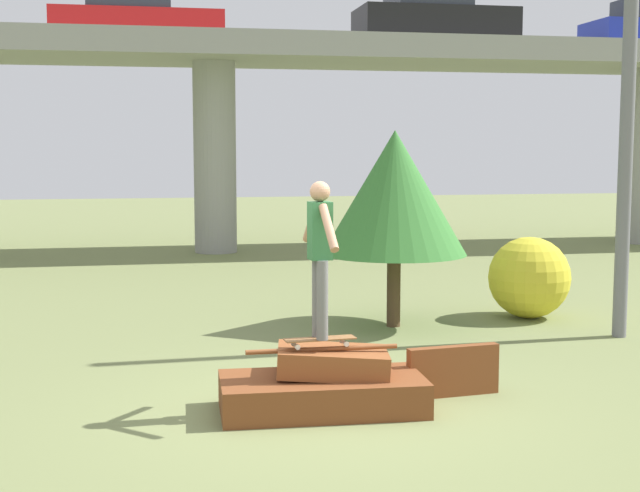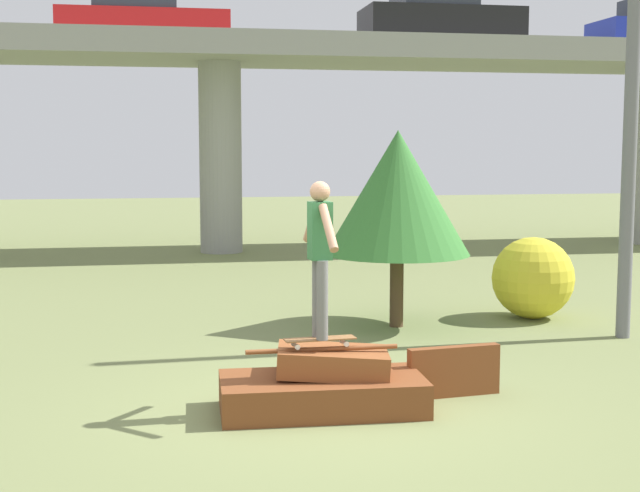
% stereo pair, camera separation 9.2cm
% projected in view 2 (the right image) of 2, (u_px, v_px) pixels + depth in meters
% --- Properties ---
extents(ground_plane, '(80.00, 80.00, 0.00)m').
position_uv_depth(ground_plane, '(322.00, 411.00, 9.29)').
color(ground_plane, olive).
extents(scrap_pile, '(2.15, 1.10, 0.68)m').
position_uv_depth(scrap_pile, '(325.00, 386.00, 9.29)').
color(scrap_pile, brown).
rests_on(scrap_pile, ground_plane).
extents(scrap_plank_loose, '(1.08, 0.25, 0.56)m').
position_uv_depth(scrap_plank_loose, '(454.00, 371.00, 9.82)').
color(scrap_plank_loose, brown).
rests_on(scrap_plank_loose, ground_plane).
extents(skateboard, '(0.76, 0.26, 0.09)m').
position_uv_depth(skateboard, '(320.00, 340.00, 9.23)').
color(skateboard, brown).
rests_on(skateboard, scrap_pile).
extents(skater, '(0.24, 1.11, 1.63)m').
position_uv_depth(skater, '(320.00, 248.00, 9.12)').
color(skater, slate).
rests_on(skater, skateboard).
extents(highway_overpass, '(44.00, 3.91, 5.53)m').
position_uv_depth(highway_overpass, '(219.00, 66.00, 22.84)').
color(highway_overpass, gray).
rests_on(highway_overpass, ground_plane).
extents(car_on_overpass_mid, '(4.28, 1.72, 1.27)m').
position_uv_depth(car_on_overpass_mid, '(141.00, 17.00, 22.65)').
color(car_on_overpass_mid, red).
rests_on(car_on_overpass_mid, highway_overpass).
extents(car_on_overpass_far_right, '(4.14, 1.85, 1.43)m').
position_uv_depth(car_on_overpass_far_right, '(439.00, 19.00, 23.47)').
color(car_on_overpass_far_right, black).
rests_on(car_on_overpass_far_right, highway_overpass).
extents(utility_pole, '(1.30, 0.20, 7.48)m').
position_uv_depth(utility_pole, '(633.00, 66.00, 12.47)').
color(utility_pole, slate).
rests_on(utility_pole, ground_plane).
extents(tree_behind_left, '(2.21, 2.21, 3.00)m').
position_uv_depth(tree_behind_left, '(398.00, 193.00, 13.45)').
color(tree_behind_left, '#4C3823').
rests_on(tree_behind_left, ground_plane).
extents(bush_yellow_flowering, '(1.31, 1.31, 1.31)m').
position_uv_depth(bush_yellow_flowering, '(533.00, 278.00, 14.26)').
color(bush_yellow_flowering, gold).
rests_on(bush_yellow_flowering, ground_plane).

